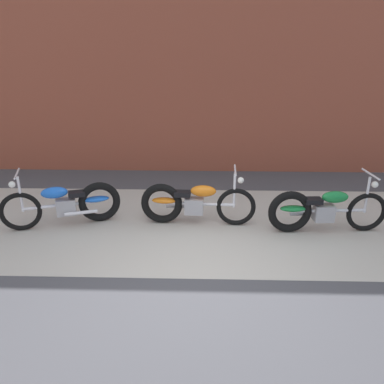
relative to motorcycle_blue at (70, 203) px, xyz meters
The scene contains 6 objects.
ground_plane 2.81m from the motorcycle_blue, 36.77° to the right, with size 80.00×80.00×0.00m, color #47474C.
sidewalk_slab 2.27m from the motorcycle_blue, ahead, with size 36.00×3.50×0.01m, color #B2ADA3.
brick_building_wall 4.61m from the motorcycle_blue, 57.73° to the left, with size 36.00×0.50×4.71m, color brown.
motorcycle_blue is the anchor object (origin of this frame).
motorcycle_orange 2.07m from the motorcycle_blue, ahead, with size 2.01×0.58×1.03m.
motorcycle_green 4.24m from the motorcycle_blue, ahead, with size 2.01×0.58×1.03m.
Camera 1 is at (0.06, -4.34, 2.84)m, focal length 35.32 mm.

